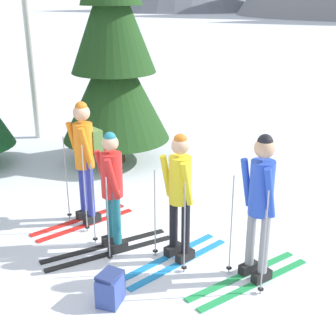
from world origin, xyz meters
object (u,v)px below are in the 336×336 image
(birch_tree_slender, at_px, (29,35))
(skier_in_blue, at_px, (260,202))
(skier_in_red, at_px, (111,189))
(pine_tree_near, at_px, (113,44))
(skier_in_orange, at_px, (85,155))
(backpack_on_snow_front, at_px, (110,288))
(skier_in_yellow, at_px, (179,194))

(birch_tree_slender, bearing_deg, skier_in_blue, -27.74)
(skier_in_red, xyz_separation_m, pine_tree_near, (-1.87, 2.98, 1.47))
(skier_in_orange, xyz_separation_m, skier_in_red, (0.79, -0.52, -0.17))
(skier_in_blue, distance_m, backpack_on_snow_front, 1.95)
(skier_in_blue, bearing_deg, skier_in_orange, 173.15)
(pine_tree_near, bearing_deg, skier_in_yellow, -45.48)
(birch_tree_slender, distance_m, backpack_on_snow_front, 7.16)
(skier_in_yellow, xyz_separation_m, backpack_on_snow_front, (-0.28, -1.18, -0.74))
(skier_in_orange, distance_m, skier_in_blue, 2.72)
(skier_in_yellow, distance_m, birch_tree_slender, 6.49)
(backpack_on_snow_front, bearing_deg, pine_tree_near, 121.92)
(skier_in_orange, bearing_deg, pine_tree_near, 113.59)
(skier_in_orange, relative_size, skier_in_blue, 1.01)
(skier_in_red, distance_m, skier_in_yellow, 0.91)
(birch_tree_slender, xyz_separation_m, backpack_on_snow_front, (5.08, -4.55, -2.20))
(skier_in_yellow, height_order, backpack_on_snow_front, skier_in_yellow)
(backpack_on_snow_front, bearing_deg, skier_in_orange, 132.75)
(skier_in_orange, height_order, skier_in_blue, skier_in_orange)
(skier_in_orange, height_order, pine_tree_near, pine_tree_near)
(skier_in_blue, bearing_deg, skier_in_yellow, -178.95)
(skier_in_blue, height_order, pine_tree_near, pine_tree_near)
(skier_in_blue, bearing_deg, backpack_on_snow_front, -137.22)
(skier_in_orange, relative_size, backpack_on_snow_front, 4.88)
(skier_in_yellow, bearing_deg, birch_tree_slender, 147.82)
(skier_in_red, relative_size, backpack_on_snow_front, 4.36)
(skier_in_red, distance_m, skier_in_blue, 1.92)
(pine_tree_near, xyz_separation_m, backpack_on_snow_front, (2.48, -3.98, -2.17))
(skier_in_orange, bearing_deg, birch_tree_slender, 140.49)
(skier_in_orange, height_order, backpack_on_snow_front, skier_in_orange)
(skier_in_red, relative_size, pine_tree_near, 0.32)
(skier_in_red, bearing_deg, backpack_on_snow_front, -58.45)
(skier_in_blue, height_order, backpack_on_snow_front, skier_in_blue)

